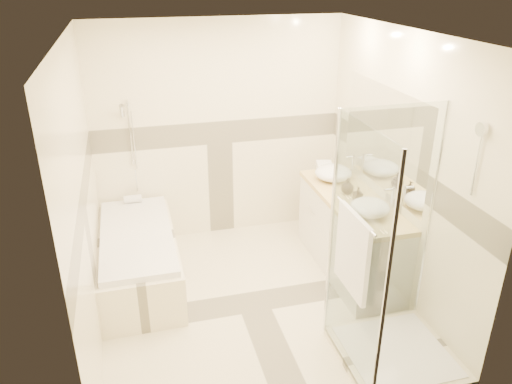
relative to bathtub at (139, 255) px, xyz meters
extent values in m
cube|color=beige|center=(1.02, -0.65, -0.31)|extent=(2.80, 3.00, 0.01)
cube|color=white|center=(1.02, -0.65, 2.20)|extent=(2.80, 3.00, 0.01)
cube|color=#F2E7C1|center=(1.02, 0.85, 0.94)|extent=(2.80, 0.01, 2.50)
cube|color=#F2E7C1|center=(1.02, -2.15, 0.94)|extent=(2.80, 0.01, 2.50)
cube|color=#F2E7C1|center=(-0.38, -0.65, 0.94)|extent=(0.01, 3.00, 2.50)
cube|color=#F2E7C1|center=(2.43, -0.65, 0.94)|extent=(0.01, 3.00, 2.50)
cube|color=white|center=(2.41, -0.35, 1.14)|extent=(0.01, 1.60, 1.00)
cylinder|color=silver|center=(0.05, 0.82, 1.04)|extent=(0.02, 0.02, 0.70)
cube|color=#F2E7C1|center=(0.00, 0.00, -0.06)|extent=(0.75, 1.70, 0.50)
cube|color=white|center=(0.00, 0.00, 0.22)|extent=(0.69, 1.60, 0.06)
ellipsoid|color=white|center=(0.00, 0.00, 0.17)|extent=(0.56, 1.40, 0.16)
cube|color=white|center=(2.15, -0.35, 0.09)|extent=(0.55, 1.60, 0.80)
cylinder|color=silver|center=(1.86, -0.75, 0.24)|extent=(0.01, 0.24, 0.01)
cylinder|color=silver|center=(1.86, 0.05, 0.24)|extent=(0.01, 0.24, 0.01)
cube|color=#E5C979|center=(2.15, -0.35, 0.52)|extent=(0.57, 1.62, 0.05)
cube|color=#F2E7C1|center=(1.97, -1.70, -0.27)|extent=(0.90, 0.90, 0.08)
cube|color=white|center=(1.97, -1.70, -0.22)|extent=(0.80, 0.80, 0.01)
cube|color=white|center=(1.53, -1.70, 0.73)|extent=(0.01, 0.90, 2.00)
cube|color=white|center=(1.97, -1.26, 0.73)|extent=(0.90, 0.01, 2.00)
cylinder|color=silver|center=(1.52, -2.15, 0.73)|extent=(0.03, 0.03, 2.00)
cylinder|color=silver|center=(1.52, -1.25, 0.73)|extent=(0.03, 0.03, 2.00)
cylinder|color=silver|center=(2.42, -1.25, 0.73)|extent=(0.03, 0.03, 2.00)
cylinder|color=silver|center=(2.38, -1.70, 1.64)|extent=(0.03, 0.10, 0.10)
cylinder|color=silver|center=(1.49, -1.70, 1.09)|extent=(0.02, 0.60, 0.02)
cube|color=white|center=(1.49, -1.70, 0.79)|extent=(0.04, 0.48, 0.62)
ellipsoid|color=white|center=(2.13, 0.13, 0.62)|extent=(0.40, 0.40, 0.16)
ellipsoid|color=white|center=(2.13, -0.74, 0.62)|extent=(0.37, 0.37, 0.15)
cylinder|color=silver|center=(2.35, 0.13, 0.68)|extent=(0.03, 0.03, 0.26)
cylinder|color=silver|center=(2.31, 0.13, 0.79)|extent=(0.09, 0.02, 0.02)
cylinder|color=silver|center=(2.35, -0.74, 0.67)|extent=(0.03, 0.03, 0.25)
cylinder|color=silver|center=(2.31, -0.74, 0.78)|extent=(0.09, 0.02, 0.02)
imported|color=black|center=(2.13, -0.48, 0.63)|extent=(0.08, 0.08, 0.17)
imported|color=black|center=(2.13, -0.24, 0.63)|extent=(0.15, 0.15, 0.17)
cube|color=white|center=(2.13, 0.37, 0.59)|extent=(0.23, 0.31, 0.09)
cylinder|color=white|center=(0.00, 0.72, 0.30)|extent=(0.19, 0.09, 0.09)
camera|label=1|loc=(0.05, -4.49, 2.67)|focal=35.00mm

